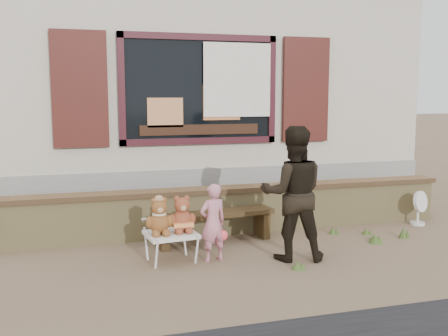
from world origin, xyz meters
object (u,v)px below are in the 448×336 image
object	(u,v)px
folding_chair	(171,235)
teddy_bear_left	(159,215)
teddy_bear_right	(182,213)
adult	(293,193)
child	(213,223)
bench	(214,220)

from	to	relation	value
folding_chair	teddy_bear_left	bearing A→B (deg)	-180.00
teddy_bear_left	teddy_bear_right	xyz separation A→B (m)	(0.28, 0.03, 0.00)
adult	teddy_bear_left	bearing A→B (deg)	4.19
teddy_bear_right	adult	size ratio (longest dim) A/B	0.27
child	adult	distance (m)	1.01
bench	teddy_bear_right	bearing A→B (deg)	-139.69
folding_chair	child	world-z (taller)	child
bench	folding_chair	size ratio (longest dim) A/B	2.66
teddy_bear_right	child	xyz separation A→B (m)	(0.35, -0.13, -0.11)
teddy_bear_left	child	world-z (taller)	child
adult	teddy_bear_right	bearing A→B (deg)	0.55
teddy_bear_left	adult	world-z (taller)	adult
bench	teddy_bear_right	size ratio (longest dim) A/B	3.80
teddy_bear_left	adult	xyz separation A→B (m)	(1.56, -0.29, 0.23)
folding_chair	teddy_bear_left	xyz separation A→B (m)	(-0.14, -0.02, 0.25)
bench	adult	world-z (taller)	adult
child	bench	bearing A→B (deg)	-120.40
folding_chair	teddy_bear_left	world-z (taller)	teddy_bear_left
folding_chair	bench	bearing A→B (deg)	34.88
teddy_bear_right	teddy_bear_left	bearing A→B (deg)	180.00
bench	child	xyz separation A→B (m)	(-0.22, -0.74, 0.16)
adult	child	bearing A→B (deg)	3.06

